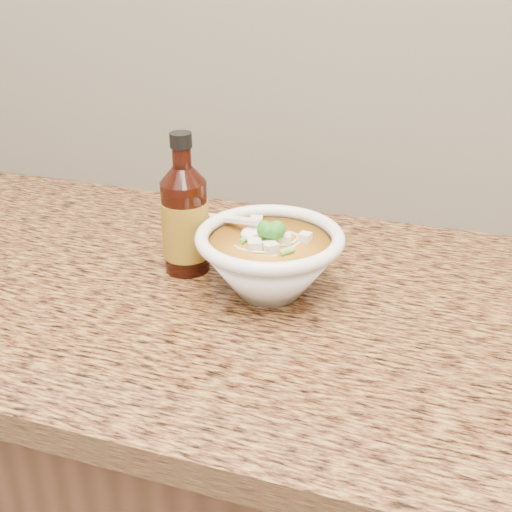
% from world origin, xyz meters
% --- Properties ---
extents(counter_slab, '(4.00, 0.68, 0.04)m').
position_xyz_m(counter_slab, '(0.00, 1.68, 0.88)').
color(counter_slab, olive).
rests_on(counter_slab, cabinet).
extents(soup_bowl, '(0.23, 0.21, 0.12)m').
position_xyz_m(soup_bowl, '(-0.10, 1.67, 0.95)').
color(soup_bowl, white).
rests_on(soup_bowl, counter_slab).
extents(hot_sauce_bottle, '(0.08, 0.08, 0.21)m').
position_xyz_m(hot_sauce_bottle, '(-0.24, 1.70, 0.98)').
color(hot_sauce_bottle, '#3C1008').
rests_on(hot_sauce_bottle, counter_slab).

